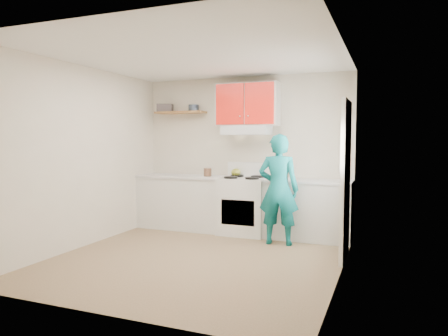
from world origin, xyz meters
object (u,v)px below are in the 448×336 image
at_px(kettle, 236,173).
at_px(person, 278,189).
at_px(tin, 194,108).
at_px(crock, 208,173).
at_px(stove, 244,206).

bearing_deg(kettle, person, -10.86).
height_order(kettle, person, person).
bearing_deg(kettle, tin, -156.30).
height_order(tin, person, tin).
bearing_deg(crock, person, -20.37).
height_order(kettle, crock, same).
bearing_deg(tin, kettle, -0.70).
distance_m(stove, kettle, 0.59).
bearing_deg(crock, stove, -3.41).
distance_m(stove, tin, 1.92).
distance_m(tin, kettle, 1.36).
bearing_deg(stove, kettle, 140.93).
bearing_deg(kettle, crock, -140.14).
relative_size(tin, crock, 1.14).
xyz_separation_m(stove, kettle, (-0.21, 0.17, 0.53)).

